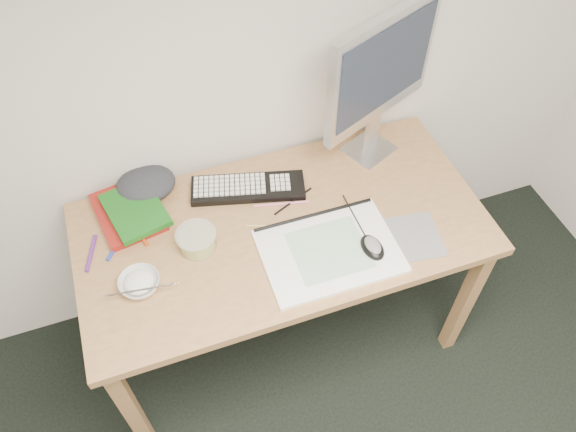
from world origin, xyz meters
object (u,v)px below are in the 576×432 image
Objects in this scene: monitor at (381,72)px; rice_bowl at (140,283)px; sketchpad at (329,251)px; desk at (282,240)px; keyboard at (248,188)px.

monitor reaches higher than rice_bowl.
sketchpad is at bearing -6.91° from rice_bowl.
sketchpad is 0.62m from monitor.
sketchpad is 0.62m from rice_bowl.
monitor is at bearing 51.18° from sketchpad.
desk is 3.45× the size of keyboard.
keyboard is (-0.06, 0.20, 0.09)m from desk.
sketchpad is 1.10× the size of keyboard.
desk is 2.42× the size of monitor.
monitor reaches higher than keyboard.
keyboard reaches higher than sketchpad.
monitor is 1.05m from rice_bowl.
desk is 3.14× the size of sketchpad.
monitor is at bearing 28.75° from desk.
keyboard is at bearing 32.27° from rice_bowl.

